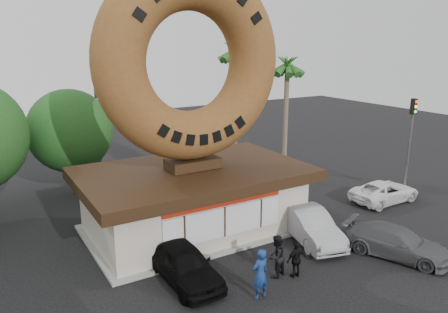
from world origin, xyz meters
name	(u,v)px	position (x,y,z in m)	size (l,w,h in m)	color
ground	(261,282)	(0.00, 0.00, 0.00)	(90.00, 90.00, 0.00)	black
donut_shop	(194,197)	(0.00, 5.98, 1.77)	(11.20, 7.20, 3.80)	beige
giant_donut	(191,62)	(0.00, 6.00, 8.48)	(9.36, 9.36, 2.39)	brown
tree_mid	(70,131)	(-4.00, 15.00, 4.02)	(5.20, 5.20, 6.63)	#473321
palm_near	(235,56)	(7.50, 14.00, 8.41)	(2.60, 2.60, 9.75)	#726651
palm_far	(287,69)	(11.00, 12.50, 7.48)	(2.60, 2.60, 8.75)	#726651
street_lamp	(99,118)	(-1.86, 16.00, 4.48)	(2.11, 0.20, 8.00)	#59595E
traffic_signal	(411,134)	(14.00, 3.99, 3.87)	(0.30, 0.38, 6.07)	#59595E
person_left	(260,274)	(-0.68, -0.84, 1.00)	(0.73, 0.48, 2.01)	navy
person_center	(276,256)	(0.78, 0.09, 0.91)	(0.89, 0.69, 1.83)	black
person_right	(296,259)	(1.48, -0.35, 0.79)	(0.92, 0.38, 1.58)	black
car_black	(184,264)	(-2.60, 1.71, 0.76)	(1.79, 4.46, 1.52)	black
car_silver	(310,225)	(4.28, 1.98, 0.77)	(1.64, 4.70, 1.55)	#9A9B9F
car_grey	(396,242)	(6.54, -1.24, 0.68)	(1.89, 4.65, 1.35)	#56595B
car_white	(385,192)	(11.75, 3.71, 0.63)	(2.09, 4.54, 1.26)	white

